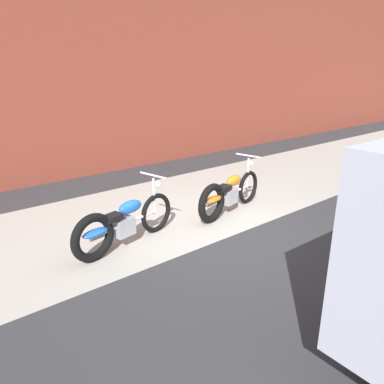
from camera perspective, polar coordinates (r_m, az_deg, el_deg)
ground_plane at (r=6.26m, az=6.71°, el=-6.62°), size 80.00×80.00×0.00m
sidewalk_slab at (r=7.48m, az=-2.93°, el=-2.20°), size 36.00×3.50×0.01m
brick_building_wall at (r=9.98m, az=-15.78°, el=19.03°), size 36.00×0.50×5.68m
motorcycle_blue at (r=5.72m, az=-11.26°, el=-5.02°), size 1.98×0.69×1.03m
motorcycle_orange at (r=6.97m, az=5.42°, el=-0.38°), size 1.98×0.70×1.03m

